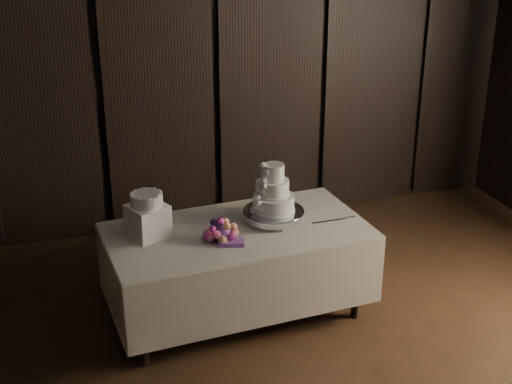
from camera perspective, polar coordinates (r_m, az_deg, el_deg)
The scene contains 8 objects.
room at distance 3.83m, azimuth 10.49°, elevation -2.76°, with size 6.08×7.08×3.08m.
display_table at distance 5.60m, azimuth -1.48°, elevation -6.16°, with size 2.06×1.19×0.76m.
cake_stand at distance 5.56m, azimuth 1.40°, elevation -1.92°, with size 0.48×0.48×0.09m, color silver.
wedding_cake at distance 5.45m, azimuth 1.19°, elevation -0.14°, with size 0.37×0.32×0.38m.
bouquet at distance 5.28m, azimuth -2.89°, elevation -3.07°, with size 0.31×0.41×0.20m, color #E75A89, non-canonical shape.
box_pedestal at distance 5.34m, azimuth -8.64°, elevation -2.30°, with size 0.26×0.26×0.25m, color white.
small_cake at distance 5.27m, azimuth -8.75°, elevation -0.60°, with size 0.24×0.24×0.10m, color white.
cake_knife at distance 5.59m, azimuth 5.82°, elevation -2.33°, with size 0.37×0.02×0.01m, color silver.
Camera 1 is at (-1.66, -3.04, 3.12)m, focal length 50.00 mm.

